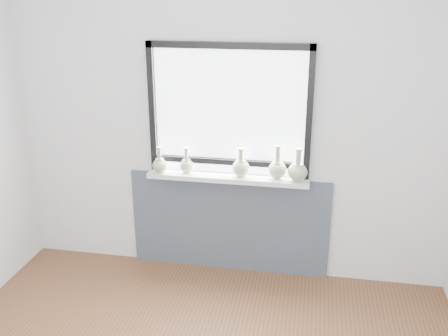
% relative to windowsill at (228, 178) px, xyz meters
% --- Properties ---
extents(back_wall, '(3.60, 0.02, 2.60)m').
position_rel_windowsill_xyz_m(back_wall, '(0.00, 0.10, 0.42)').
color(back_wall, silver).
rests_on(back_wall, ground).
extents(apron_panel, '(1.70, 0.03, 0.86)m').
position_rel_windowsill_xyz_m(apron_panel, '(0.00, 0.07, -0.45)').
color(apron_panel, '#434A57').
rests_on(apron_panel, ground).
extents(windowsill, '(1.32, 0.18, 0.04)m').
position_rel_windowsill_xyz_m(windowsill, '(0.00, 0.00, 0.00)').
color(windowsill, white).
rests_on(windowsill, apron_panel).
extents(window, '(1.30, 0.06, 1.05)m').
position_rel_windowsill_xyz_m(window, '(0.00, 0.06, 0.56)').
color(window, black).
rests_on(window, windowsill).
extents(vase_a, '(0.12, 0.12, 0.22)m').
position_rel_windowsill_xyz_m(vase_a, '(-0.56, -0.03, 0.09)').
color(vase_a, '#ADB790').
rests_on(vase_a, windowsill).
extents(vase_b, '(0.12, 0.12, 0.21)m').
position_rel_windowsill_xyz_m(vase_b, '(-0.34, 0.01, 0.09)').
color(vase_b, '#ADB790').
rests_on(vase_b, windowsill).
extents(vase_c, '(0.15, 0.15, 0.24)m').
position_rel_windowsill_xyz_m(vase_c, '(0.11, 0.00, 0.10)').
color(vase_c, '#ADB790').
rests_on(vase_c, windowsill).
extents(vase_d, '(0.15, 0.15, 0.27)m').
position_rel_windowsill_xyz_m(vase_d, '(0.40, 0.01, 0.10)').
color(vase_d, '#ADB790').
rests_on(vase_d, windowsill).
extents(vase_e, '(0.16, 0.16, 0.26)m').
position_rel_windowsill_xyz_m(vase_e, '(0.56, -0.02, 0.10)').
color(vase_e, '#ADB790').
rests_on(vase_e, windowsill).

